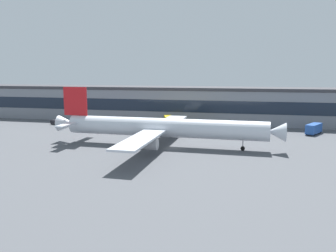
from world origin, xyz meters
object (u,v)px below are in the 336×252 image
object	(u,v)px
pushback_tractor	(57,121)
fuel_truck	(314,128)
catering_truck	(168,121)
airliner	(161,127)
crew_van	(200,125)

from	to	relation	value
pushback_tractor	fuel_truck	size ratio (longest dim) A/B	0.57
pushback_tractor	catering_truck	distance (m)	44.15
pushback_tractor	catering_truck	bearing A→B (deg)	3.26
pushback_tractor	catering_truck	world-z (taller)	catering_truck
airliner	pushback_tractor	distance (m)	57.92
crew_van	fuel_truck	bearing A→B (deg)	-3.44
airliner	crew_van	distance (m)	32.24
pushback_tractor	fuel_truck	world-z (taller)	fuel_truck
fuel_truck	catering_truck	distance (m)	49.77
crew_van	catering_truck	world-z (taller)	catering_truck
pushback_tractor	crew_van	distance (m)	55.89
catering_truck	pushback_tractor	bearing A→B (deg)	-176.74
airliner	crew_van	bearing A→B (deg)	78.72
catering_truck	airliner	bearing A→B (deg)	-80.23
pushback_tractor	catering_truck	xyz separation A→B (m)	(44.06, 2.51, 1.24)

